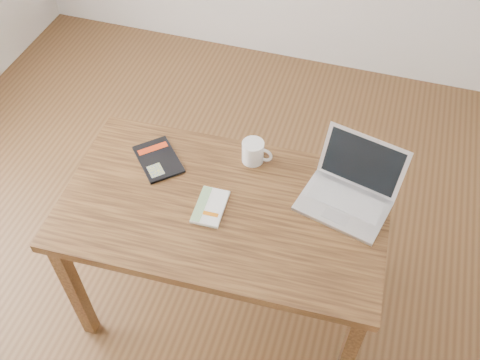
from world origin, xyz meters
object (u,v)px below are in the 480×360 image
(white_guidebook, at_px, (210,207))
(laptop, at_px, (350,190))
(coffee_mug, at_px, (254,152))
(black_guidebook, at_px, (158,159))
(desk, at_px, (224,219))

(white_guidebook, distance_m, laptop, 0.55)
(white_guidebook, bearing_deg, coffee_mug, 70.86)
(laptop, xyz_separation_m, coffee_mug, (-0.41, 0.08, 0.00))
(black_guidebook, distance_m, coffee_mug, 0.40)
(desk, distance_m, white_guidebook, 0.11)
(desk, bearing_deg, white_guidebook, -149.11)
(white_guidebook, relative_size, coffee_mug, 1.40)
(desk, xyz_separation_m, white_guidebook, (-0.04, -0.03, 0.10))
(coffee_mug, bearing_deg, desk, -94.80)
(white_guidebook, height_order, coffee_mug, coffee_mug)
(laptop, bearing_deg, coffee_mug, -177.78)
(laptop, bearing_deg, white_guidebook, -143.64)
(white_guidebook, height_order, laptop, laptop)
(desk, distance_m, black_guidebook, 0.38)
(white_guidebook, xyz_separation_m, black_guidebook, (-0.29, 0.17, -0.00))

